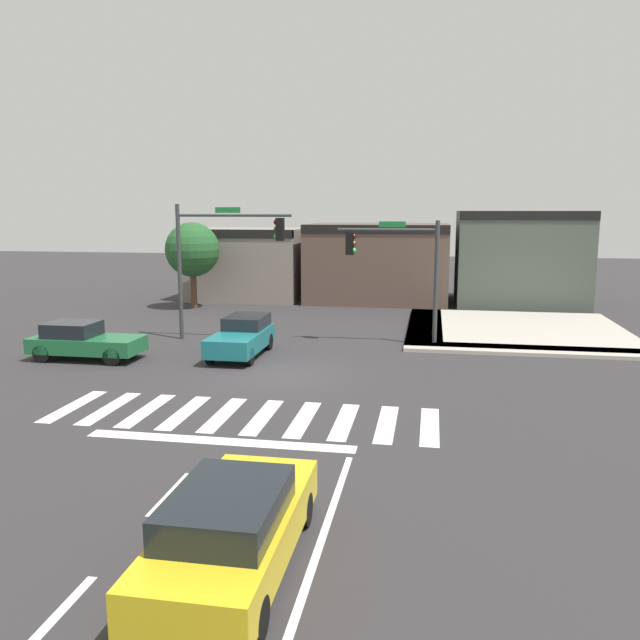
{
  "coord_description": "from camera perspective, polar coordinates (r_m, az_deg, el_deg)",
  "views": [
    {
      "loc": [
        5.04,
        -20.81,
        5.6
      ],
      "look_at": [
        1.21,
        0.96,
        1.8
      ],
      "focal_mm": 35.84,
      "sensor_mm": 36.0,
      "label": 1
    }
  ],
  "objects": [
    {
      "name": "curb_corner_northeast",
      "position": [
        30.93,
        16.21,
        -0.94
      ],
      "size": [
        10.0,
        10.6,
        0.15
      ],
      "color": "#B2AA9E",
      "rests_on": "ground_plane"
    },
    {
      "name": "crosswalk_near",
      "position": [
        17.97,
        -6.91,
        -8.47
      ],
      "size": [
        10.69,
        3.08,
        0.01
      ],
      "color": "silver",
      "rests_on": "ground_plane"
    },
    {
      "name": "traffic_signal_northeast",
      "position": [
        26.75,
        6.87,
        5.38
      ],
      "size": [
        4.19,
        0.32,
        5.21
      ],
      "rotation": [
        0.0,
        0.0,
        3.14
      ],
      "color": "#383A3D",
      "rests_on": "ground_plane"
    },
    {
      "name": "car_green",
      "position": [
        25.86,
        -20.37,
        -1.76
      ],
      "size": [
        4.16,
        1.74,
        1.43
      ],
      "color": "#1E6638",
      "rests_on": "ground_plane"
    },
    {
      "name": "storefront_row",
      "position": [
        40.1,
        6.8,
        5.27
      ],
      "size": [
        23.89,
        6.61,
        5.58
      ],
      "color": "gray",
      "rests_on": "ground_plane"
    },
    {
      "name": "car_yellow",
      "position": [
        10.52,
        -7.81,
        -17.88
      ],
      "size": [
        1.81,
        4.65,
        1.45
      ],
      "rotation": [
        0.0,
        0.0,
        1.57
      ],
      "color": "gold",
      "rests_on": "ground_plane"
    },
    {
      "name": "ground_plane",
      "position": [
        22.14,
        -3.53,
        -4.93
      ],
      "size": [
        120.0,
        120.0,
        0.0
      ],
      "primitive_type": "plane",
      "color": "#302D30"
    },
    {
      "name": "traffic_signal_northwest",
      "position": [
        27.71,
        -8.77,
        6.42
      ],
      "size": [
        5.08,
        0.32,
        5.88
      ],
      "color": "#383A3D",
      "rests_on": "ground_plane"
    },
    {
      "name": "bike_detector_marking",
      "position": [
        13.21,
        -4.1,
        -15.35
      ],
      "size": [
        1.19,
        1.19,
        0.01
      ],
      "color": "yellow",
      "rests_on": "ground_plane"
    },
    {
      "name": "roadside_tree",
      "position": [
        37.42,
        -11.33,
        6.15
      ],
      "size": [
        3.11,
        3.11,
        4.95
      ],
      "color": "#4C3823",
      "rests_on": "ground_plane"
    },
    {
      "name": "car_teal",
      "position": [
        25.08,
        -6.97,
        -1.47
      ],
      "size": [
        1.71,
        4.1,
        1.48
      ],
      "rotation": [
        0.0,
        0.0,
        -1.57
      ],
      "color": "#196B70",
      "rests_on": "ground_plane"
    },
    {
      "name": "lane_markings",
      "position": [
        11.6,
        -11.59,
        -19.31
      ],
      "size": [
        6.8,
        18.75,
        0.01
      ],
      "color": "white",
      "rests_on": "ground_plane"
    }
  ]
}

